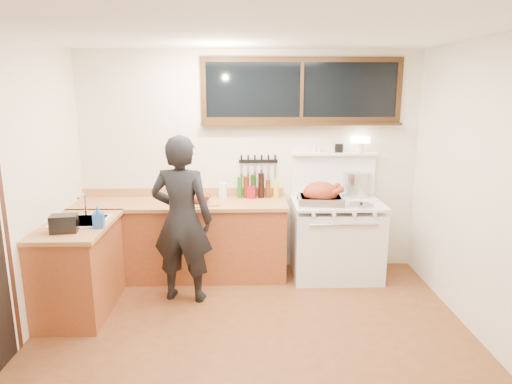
{
  "coord_description": "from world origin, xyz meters",
  "views": [
    {
      "loc": [
        -0.07,
        -3.63,
        2.19
      ],
      "look_at": [
        0.05,
        0.85,
        1.15
      ],
      "focal_mm": 32.0,
      "sensor_mm": 36.0,
      "label": 1
    }
  ],
  "objects_px": {
    "vintage_stove": "(336,237)",
    "roast_turkey": "(321,196)",
    "cutting_board": "(200,200)",
    "man": "(182,219)"
  },
  "relations": [
    {
      "from": "vintage_stove",
      "to": "roast_turkey",
      "type": "height_order",
      "value": "vintage_stove"
    },
    {
      "from": "vintage_stove",
      "to": "cutting_board",
      "type": "bearing_deg",
      "value": -176.27
    },
    {
      "from": "cutting_board",
      "to": "roast_turkey",
      "type": "xyz_separation_m",
      "value": [
        1.34,
        -0.03,
        0.05
      ]
    },
    {
      "from": "man",
      "to": "vintage_stove",
      "type": "bearing_deg",
      "value": 18.11
    },
    {
      "from": "man",
      "to": "roast_turkey",
      "type": "relative_size",
      "value": 3.21
    },
    {
      "from": "vintage_stove",
      "to": "roast_turkey",
      "type": "distance_m",
      "value": 0.59
    },
    {
      "from": "man",
      "to": "roast_turkey",
      "type": "height_order",
      "value": "man"
    },
    {
      "from": "roast_turkey",
      "to": "vintage_stove",
      "type": "bearing_deg",
      "value": 31.44
    },
    {
      "from": "man",
      "to": "cutting_board",
      "type": "height_order",
      "value": "man"
    },
    {
      "from": "vintage_stove",
      "to": "cutting_board",
      "type": "height_order",
      "value": "vintage_stove"
    }
  ]
}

